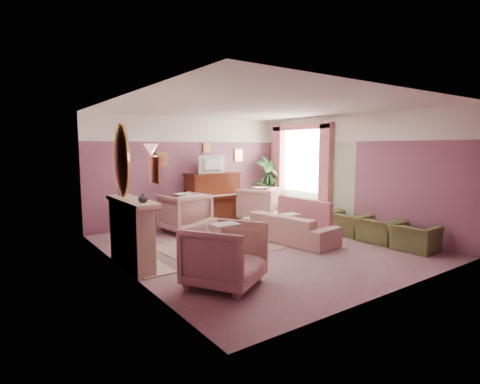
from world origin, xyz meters
TOP-DOWN VIEW (x-y plane):
  - floor at (0.00, 0.00)m, footprint 5.50×6.00m
  - ceiling at (0.00, 0.00)m, footprint 5.50×6.00m
  - wall_back at (0.00, 3.00)m, footprint 5.50×0.02m
  - wall_front at (0.00, -3.00)m, footprint 5.50×0.02m
  - wall_left at (-2.75, 0.00)m, footprint 0.02×6.00m
  - wall_right at (2.75, 0.00)m, footprint 0.02×6.00m
  - picture_rail_band at (0.00, 2.99)m, footprint 5.50×0.01m
  - stripe_panel at (2.73, 1.30)m, footprint 0.01×3.00m
  - fireplace_surround at (-2.59, 0.20)m, footprint 0.30×1.40m
  - fireplace_inset at (-2.49, 0.20)m, footprint 0.18×0.72m
  - fire_ember at (-2.45, 0.20)m, footprint 0.06×0.54m
  - mantel_shelf at (-2.56, 0.20)m, footprint 0.40×1.55m
  - hearth at (-2.39, 0.20)m, footprint 0.55×1.50m
  - mirror_frame at (-2.70, 0.20)m, footprint 0.04×0.72m
  - mirror_glass at (-2.67, 0.20)m, footprint 0.01×0.60m
  - sconce_shade at (-2.62, -0.85)m, footprint 0.20×0.20m
  - piano at (0.50, 2.68)m, footprint 1.40×0.60m
  - piano_keyshelf at (0.50, 2.33)m, footprint 1.30×0.12m
  - piano_keys at (0.50, 2.33)m, footprint 1.20×0.08m
  - piano_top at (0.50, 2.68)m, footprint 1.45×0.65m
  - television at (0.50, 2.63)m, footprint 0.80×0.12m
  - print_back_left at (-0.80, 2.96)m, footprint 0.30×0.03m
  - print_back_right at (1.55, 2.96)m, footprint 0.26×0.03m
  - print_back_mid at (0.50, 2.96)m, footprint 0.22×0.03m
  - print_left_wall at (-2.71, -1.20)m, footprint 0.03×0.28m
  - window_blind at (2.70, 1.55)m, footprint 0.03×1.40m
  - curtain_left at (2.62, 0.63)m, footprint 0.16×0.34m
  - curtain_right at (2.62, 2.47)m, footprint 0.16×0.34m
  - pelmet at (2.62, 1.55)m, footprint 0.16×2.20m
  - mantel_plant at (-2.55, 0.75)m, footprint 0.16×0.16m
  - mantel_vase at (-2.55, -0.30)m, footprint 0.16×0.16m
  - area_rug at (-0.60, 0.42)m, footprint 2.56×1.89m
  - coffee_table at (-0.60, 0.39)m, footprint 1.04×0.59m
  - table_paper at (-0.55, 0.39)m, footprint 0.35×0.28m
  - sofa at (0.75, -0.08)m, footprint 0.69×2.08m
  - sofa_throw at (1.15, -0.08)m, footprint 0.11×1.58m
  - floral_armchair_left at (-0.66, 2.09)m, footprint 0.99×0.99m
  - floral_armchair_right at (1.66, 2.11)m, footprint 0.99×0.99m
  - floral_armchair_front at (-1.77, -1.45)m, footprint 0.99×0.99m
  - olive_chair_a at (2.25, -2.02)m, footprint 0.57×0.81m
  - olive_chair_b at (2.25, -1.20)m, footprint 0.57×0.81m
  - olive_chair_c at (2.25, -0.38)m, footprint 0.57×0.81m
  - olive_chair_d at (2.25, 0.44)m, footprint 0.57×0.81m
  - side_table at (2.39, 2.56)m, footprint 0.52×0.52m
  - side_plant_big at (2.39, 2.56)m, footprint 0.30×0.30m
  - side_plant_small at (2.51, 2.46)m, footprint 0.16×0.16m
  - palm_pot at (2.30, 2.55)m, footprint 0.34×0.34m
  - palm_plant at (2.30, 2.55)m, footprint 0.76×0.76m

SIDE VIEW (x-z plane):
  - floor at x=0.00m, z-range -0.01..0.01m
  - area_rug at x=-0.60m, z-range 0.00..0.01m
  - hearth at x=-2.39m, z-range 0.00..0.02m
  - palm_pot at x=2.30m, z-range 0.00..0.34m
  - fire_ember at x=-2.45m, z-range 0.17..0.27m
  - coffee_table at x=-0.60m, z-range 0.00..0.45m
  - side_table at x=2.39m, z-range 0.00..0.70m
  - olive_chair_a at x=2.25m, z-range 0.00..0.70m
  - olive_chair_b at x=2.25m, z-range 0.00..0.70m
  - olive_chair_c at x=2.25m, z-range 0.00..0.70m
  - olive_chair_d at x=2.25m, z-range 0.00..0.70m
  - fireplace_inset at x=-2.49m, z-range 0.06..0.74m
  - sofa at x=0.75m, z-range 0.00..0.84m
  - table_paper at x=-0.55m, z-range 0.45..0.46m
  - floral_armchair_left at x=-0.66m, z-range 0.00..1.03m
  - floral_armchair_right at x=1.66m, z-range 0.00..1.03m
  - floral_armchair_front at x=-1.77m, z-range 0.00..1.03m
  - fireplace_surround at x=-2.59m, z-range 0.00..1.10m
  - sofa_throw at x=1.15m, z-range 0.31..0.89m
  - piano at x=0.50m, z-range 0.00..1.30m
  - piano_keyshelf at x=0.50m, z-range 0.69..0.75m
  - piano_keys at x=0.50m, z-range 0.75..0.77m
  - side_plant_small at x=2.51m, z-range 0.70..0.98m
  - side_plant_big at x=2.39m, z-range 0.70..1.04m
  - palm_plant at x=2.30m, z-range 0.34..1.78m
  - stripe_panel at x=2.73m, z-range 0.00..2.15m
  - mantel_shelf at x=-2.56m, z-range 1.09..1.16m
  - mantel_vase at x=-2.55m, z-range 1.15..1.31m
  - mantel_plant at x=-2.55m, z-range 1.15..1.43m
  - curtain_left at x=2.62m, z-range 0.00..2.60m
  - curtain_right at x=2.62m, z-range 0.00..2.60m
  - piano_top at x=0.50m, z-range 1.29..1.33m
  - wall_back at x=0.00m, z-range 0.00..2.80m
  - wall_front at x=0.00m, z-range 0.00..2.80m
  - wall_left at x=-2.75m, z-range 0.00..2.80m
  - wall_right at x=2.75m, z-range 0.00..2.80m
  - television at x=0.50m, z-range 1.36..1.84m
  - window_blind at x=2.70m, z-range 0.80..2.60m
  - print_back_left at x=-0.80m, z-range 1.53..1.91m
  - print_left_wall at x=-2.71m, z-range 1.54..1.90m
  - print_back_right at x=1.55m, z-range 1.61..1.95m
  - mirror_frame at x=-2.70m, z-range 1.20..2.40m
  - mirror_glass at x=-2.67m, z-range 1.27..2.33m
  - sconce_shade at x=-2.62m, z-range 1.90..2.06m
  - print_back_mid at x=0.50m, z-range 1.87..2.13m
  - picture_rail_band at x=0.00m, z-range 2.15..2.80m
  - pelmet at x=2.62m, z-range 2.48..2.64m
  - ceiling at x=0.00m, z-range 2.79..2.80m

